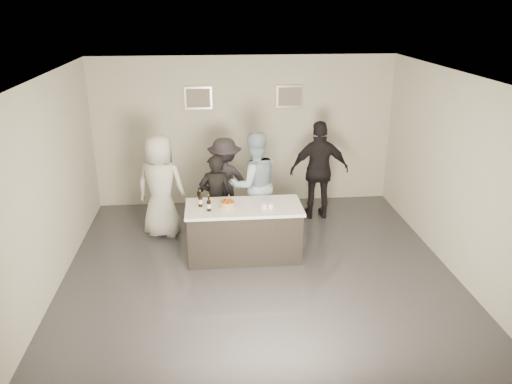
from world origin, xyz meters
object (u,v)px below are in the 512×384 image
Objects in this scene: person_guest_left at (161,186)px; person_guest_right at (319,170)px; person_main_black at (216,198)px; beer_bottle_a at (200,199)px; beer_bottle_b at (209,203)px; person_main_blue at (254,184)px; bar_counter at (244,231)px; person_guest_back at (225,181)px; cake at (227,205)px.

person_guest_right is at bearing -152.12° from person_guest_left.
beer_bottle_a is at bearing 65.33° from person_main_black.
person_main_black reaches higher than beer_bottle_a.
person_main_blue is (0.80, 1.00, -0.08)m from beer_bottle_b.
bar_counter is at bearing -3.84° from beer_bottle_a.
person_guest_left is at bearing 26.35° from person_guest_back.
beer_bottle_b is at bearing -164.85° from bar_counter.
person_guest_right is at bearing -167.45° from person_main_blue.
person_guest_back is at bearing 89.72° from cake.
person_guest_left reaches higher than bar_counter.
person_main_black is at bearing -177.17° from person_guest_left.
cake is at bearing 46.15° from person_main_blue.
beer_bottle_a is (-0.69, 0.05, 0.58)m from bar_counter.
person_guest_left is (-0.70, 0.92, -0.11)m from beer_bottle_a.
person_guest_right reaches higher than person_main_blue.
cake is at bearing 40.15° from person_guest_right.
person_main_blue is at bearing 51.53° from beer_bottle_b.
cake is 2.34m from person_guest_right.
person_guest_right is at bearing 39.67° from cake.
person_guest_right reaches higher than beer_bottle_a.
beer_bottle_a is (-0.43, 0.05, 0.09)m from cake.
person_main_black is 1.00m from person_guest_left.
beer_bottle_a is 1.23m from person_main_blue.
person_guest_right is (2.10, 1.64, -0.08)m from beer_bottle_b.
bar_counter is at bearing 1.72° from cake.
bar_counter is at bearing 15.15° from beer_bottle_b.
beer_bottle_b is 1.28m from person_main_blue.
person_guest_back reaches higher than cake.
beer_bottle_a is 0.76m from person_main_black.
person_main_black is 0.84× the size of person_guest_left.
person_guest_back reaches higher than beer_bottle_b.
person_main_blue is 1.14× the size of person_guest_back.
bar_counter is 1.47m from person_guest_back.
person_main_black is at bearing 103.73° from cake.
person_main_black is (-0.44, 0.72, 0.33)m from bar_counter.
person_main_black is 0.82× the size of person_main_blue.
person_guest_right is (2.93, 0.52, 0.03)m from person_guest_left.
bar_counter is 1.20× the size of person_main_black.
person_main_black is 0.94× the size of person_guest_back.
person_guest_left is at bearing 139.05° from cake.
bar_counter is at bearing 106.17° from person_guest_back.
person_guest_right reaches higher than beer_bottle_b.
person_guest_back is (-0.50, 0.54, -0.12)m from person_main_blue.
person_main_blue reaches higher than beer_bottle_a.
beer_bottle_b is 1.59m from person_guest_back.
person_main_black is 0.81× the size of person_guest_right.
person_main_black is at bearing 69.46° from beer_bottle_a.
person_guest_back is at bearing -109.24° from person_main_black.
person_main_black reaches higher than cake.
person_guest_right is at bearing -162.80° from person_main_black.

